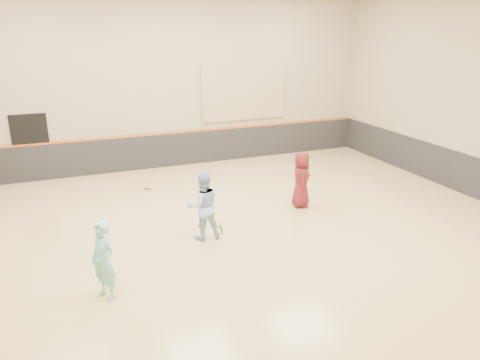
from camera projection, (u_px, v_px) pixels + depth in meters
name	position (u px, v px, depth m)	size (l,w,h in m)	color
room	(230.00, 200.00, 11.32)	(15.04, 12.04, 6.22)	tan
wainscot_back	(171.00, 150.00, 16.64)	(14.90, 0.04, 1.20)	#232326
wainscot_right	(462.00, 173.00, 14.04)	(0.04, 11.90, 1.20)	#232326
accent_stripe	(170.00, 133.00, 16.43)	(14.90, 0.03, 0.06)	#D85914
acoustic_panel	(244.00, 92.00, 17.01)	(3.20, 0.08, 2.00)	tan
doorway	(32.00, 148.00, 14.89)	(1.10, 0.05, 2.20)	black
girl	(104.00, 261.00, 8.52)	(0.56, 0.37, 1.54)	#7BD5CF
instructor	(203.00, 206.00, 10.94)	(0.80, 0.62, 1.64)	#99B9ED
young_man	(301.00, 180.00, 12.91)	(0.76, 0.50, 1.56)	maroon
held_racket	(219.00, 218.00, 10.83)	(0.31, 0.31, 0.58)	#B1D62F
spare_racket	(140.00, 187.00, 14.51)	(0.73, 0.73, 0.13)	gold
ball_under_racket	(219.00, 226.00, 11.76)	(0.07, 0.07, 0.07)	gold
ball_in_hand	(310.00, 174.00, 12.68)	(0.07, 0.07, 0.07)	#CFE435
ball_beside_spare	(178.00, 184.00, 14.82)	(0.07, 0.07, 0.07)	#C9DE33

